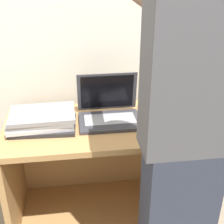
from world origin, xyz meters
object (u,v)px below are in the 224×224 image
Objects in this scene: laptop_open at (109,111)px; laptop_stack_right at (175,113)px; laptop_stack_left at (42,120)px; person at (186,137)px.

laptop_open is 0.96× the size of laptop_stack_right.
laptop_stack_left is 0.82m from laptop_stack_right.
laptop_open is at bearing 113.84° from person.
laptop_stack_left is at bearing -179.72° from laptop_stack_right.
person reaches higher than laptop_stack_left.
laptop_open is 0.21× the size of person.
laptop_open is at bearing 174.18° from laptop_stack_right.
laptop_stack_right is at bearing 75.38° from person.
person is at bearing -104.62° from laptop_stack_right.
laptop_open is 0.41m from laptop_stack_left.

